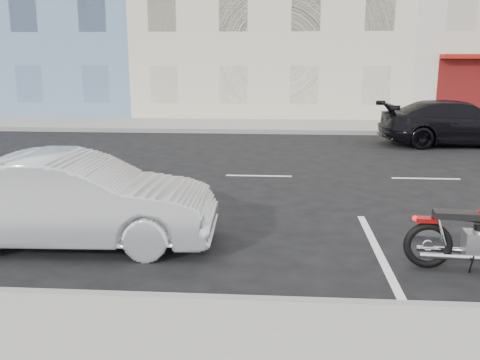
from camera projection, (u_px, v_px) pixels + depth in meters
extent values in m
plane|color=black|center=(341.00, 177.00, 12.92)|extent=(120.00, 120.00, 0.00)
cube|color=gray|center=(193.00, 125.00, 21.69)|extent=(80.00, 3.40, 0.15)
cube|color=gray|center=(186.00, 131.00, 20.04)|extent=(80.00, 0.12, 0.16)
imported|color=#B1B4BA|center=(73.00, 200.00, 8.23)|extent=(4.42, 1.69, 1.44)
imported|color=black|center=(457.00, 123.00, 17.30)|extent=(5.10, 2.41, 1.44)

